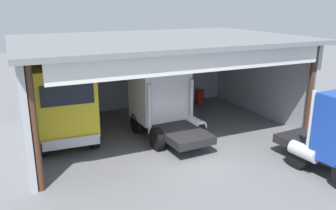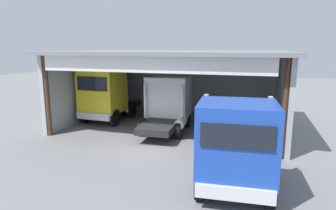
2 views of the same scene
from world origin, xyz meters
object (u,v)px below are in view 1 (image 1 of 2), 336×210
at_px(oil_drum, 200,97).
at_px(tool_cart, 181,98).
at_px(truck_yellow_center_left_bay, 65,105).
at_px(truck_white_center_right_bay, 163,102).

relative_size(oil_drum, tool_cart, 0.94).
bearing_deg(truck_yellow_center_left_bay, oil_drum, -156.26).
height_order(oil_drum, tool_cart, tool_cart).
distance_m(truck_yellow_center_left_bay, tool_cart, 8.77).
bearing_deg(truck_white_center_right_bay, tool_cart, 50.75).
height_order(truck_yellow_center_left_bay, tool_cart, truck_yellow_center_left_bay).
distance_m(truck_white_center_right_bay, oil_drum, 6.22).
bearing_deg(truck_white_center_right_bay, oil_drum, 39.79).
xyz_separation_m(truck_yellow_center_left_bay, oil_drum, (9.18, 3.53, -1.49)).
relative_size(truck_yellow_center_left_bay, oil_drum, 5.62).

